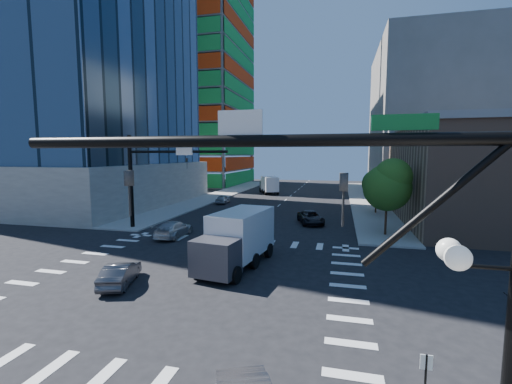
% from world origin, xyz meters
% --- Properties ---
extents(ground, '(160.00, 160.00, 0.00)m').
position_xyz_m(ground, '(0.00, 0.00, 0.00)').
color(ground, black).
rests_on(ground, ground).
extents(road_markings, '(20.00, 20.00, 0.01)m').
position_xyz_m(road_markings, '(0.00, 0.00, 0.01)').
color(road_markings, silver).
rests_on(road_markings, ground).
extents(sidewalk_ne, '(5.00, 60.00, 0.15)m').
position_xyz_m(sidewalk_ne, '(12.50, 40.00, 0.07)').
color(sidewalk_ne, '#9A9892').
rests_on(sidewalk_ne, ground).
extents(sidewalk_nw, '(5.00, 60.00, 0.15)m').
position_xyz_m(sidewalk_nw, '(-12.50, 40.00, 0.07)').
color(sidewalk_nw, '#9A9892').
rests_on(sidewalk_nw, ground).
extents(construction_building, '(25.16, 34.50, 70.60)m').
position_xyz_m(construction_building, '(-27.41, 61.93, 24.61)').
color(construction_building, gray).
rests_on(construction_building, ground).
extents(commercial_building, '(20.50, 22.50, 10.60)m').
position_xyz_m(commercial_building, '(25.00, 22.00, 5.31)').
color(commercial_building, '#8E6A52').
rests_on(commercial_building, ground).
extents(bg_building_ne, '(24.00, 30.00, 28.00)m').
position_xyz_m(bg_building_ne, '(27.00, 55.00, 14.00)').
color(bg_building_ne, slate).
rests_on(bg_building_ne, ground).
extents(signal_mast_se, '(10.51, 2.48, 9.00)m').
position_xyz_m(signal_mast_se, '(10.60, -11.50, 5.01)').
color(signal_mast_se, black).
rests_on(signal_mast_se, sidewalk_se).
extents(signal_mast_nw, '(10.20, 0.40, 9.00)m').
position_xyz_m(signal_mast_nw, '(-10.00, 11.50, 5.49)').
color(signal_mast_nw, black).
rests_on(signal_mast_nw, sidewalk_nw).
extents(tree_south, '(4.16, 4.16, 6.82)m').
position_xyz_m(tree_south, '(12.63, 13.90, 4.69)').
color(tree_south, '#382316').
rests_on(tree_south, sidewalk_ne).
extents(tree_north, '(3.54, 3.52, 5.78)m').
position_xyz_m(tree_north, '(12.93, 25.90, 3.99)').
color(tree_north, '#382316').
rests_on(tree_north, sidewalk_ne).
extents(car_nb_far, '(3.50, 5.21, 1.33)m').
position_xyz_m(car_nb_far, '(5.52, 17.94, 0.66)').
color(car_nb_far, black).
rests_on(car_nb_far, ground).
extents(car_sb_near, '(2.05, 4.87, 1.41)m').
position_xyz_m(car_sb_near, '(-5.82, 9.22, 0.70)').
color(car_sb_near, silver).
rests_on(car_sb_near, ground).
extents(car_sb_mid, '(1.70, 3.82, 1.28)m').
position_xyz_m(car_sb_mid, '(-8.50, 29.96, 0.64)').
color(car_sb_mid, '#B0B3B8').
rests_on(car_sb_mid, ground).
extents(car_sb_cross, '(2.43, 4.07, 1.27)m').
position_xyz_m(car_sb_cross, '(-3.43, -1.81, 0.63)').
color(car_sb_cross, '#444448').
rests_on(car_sb_cross, ground).
extents(box_truck_near, '(3.81, 7.08, 3.54)m').
position_xyz_m(box_truck_near, '(1.94, 2.60, 1.57)').
color(box_truck_near, black).
rests_on(box_truck_near, ground).
extents(box_truck_far, '(4.82, 6.64, 3.20)m').
position_xyz_m(box_truck_far, '(-4.58, 44.63, 1.42)').
color(box_truck_far, black).
rests_on(box_truck_far, ground).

